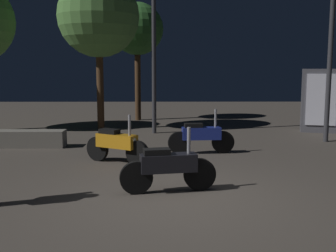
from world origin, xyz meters
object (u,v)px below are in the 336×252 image
object	(u,v)px
motorcycle_blue_parked_left	(201,136)
streetlamp_far	(154,26)
streetlamp_near	(332,18)
kiosk_billboard	(327,101)
motorcycle_black_foreground	(168,167)
motorcycle_orange_parked_right	(117,144)

from	to	relation	value
motorcycle_blue_parked_left	streetlamp_far	xyz separation A→B (m)	(-1.24, 3.30, 3.00)
streetlamp_near	kiosk_billboard	size ratio (longest dim) A/B	2.67
motorcycle_blue_parked_left	streetlamp_near	distance (m)	5.14
streetlamp_near	motorcycle_black_foreground	bearing A→B (deg)	-133.55
motorcycle_blue_parked_left	motorcycle_black_foreground	bearing A→B (deg)	-109.55
motorcycle_black_foreground	streetlamp_far	distance (m)	7.16
motorcycle_black_foreground	motorcycle_orange_parked_right	distance (m)	2.42
streetlamp_near	streetlamp_far	world-z (taller)	streetlamp_near
streetlamp_far	kiosk_billboard	bearing A→B (deg)	1.30
streetlamp_near	kiosk_billboard	world-z (taller)	streetlamp_near
motorcycle_black_foreground	motorcycle_orange_parked_right	xyz separation A→B (m)	(-1.13, 2.15, 0.00)
motorcycle_blue_parked_left	streetlamp_far	world-z (taller)	streetlamp_far
motorcycle_blue_parked_left	motorcycle_orange_parked_right	bearing A→B (deg)	-156.78
motorcycle_black_foreground	streetlamp_far	size ratio (longest dim) A/B	0.30
motorcycle_black_foreground	streetlamp_far	world-z (taller)	streetlamp_far
motorcycle_blue_parked_left	kiosk_billboard	bearing A→B (deg)	32.78
streetlamp_near	streetlamp_far	bearing A→B (deg)	162.03
motorcycle_black_foreground	streetlamp_near	distance (m)	7.37
motorcycle_orange_parked_right	streetlamp_near	xyz separation A→B (m)	(5.75, 2.71, 3.07)
streetlamp_far	motorcycle_orange_parked_right	bearing A→B (deg)	-99.48
motorcycle_orange_parked_right	streetlamp_far	world-z (taller)	streetlamp_far
streetlamp_far	streetlamp_near	bearing A→B (deg)	-17.97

